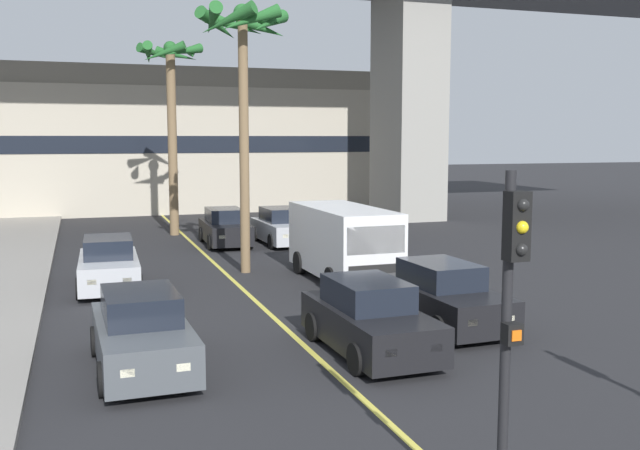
% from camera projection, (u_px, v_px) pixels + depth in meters
% --- Properties ---
extents(lane_stripe_center, '(0.14, 56.00, 0.01)m').
position_uv_depth(lane_stripe_center, '(226.00, 274.00, 24.23)').
color(lane_stripe_center, '#DBCC4C').
rests_on(lane_stripe_center, ground).
extents(pier_building_backdrop, '(30.52, 8.04, 8.75)m').
position_uv_depth(pier_building_backdrop, '(153.00, 141.00, 45.66)').
color(pier_building_backdrop, '#BCB29E').
rests_on(pier_building_backdrop, ground).
extents(car_queue_front, '(1.93, 4.15, 1.56)m').
position_uv_depth(car_queue_front, '(109.00, 265.00, 21.73)').
color(car_queue_front, '#B7BABF').
rests_on(car_queue_front, ground).
extents(car_queue_second, '(1.91, 4.14, 1.56)m').
position_uv_depth(car_queue_second, '(225.00, 228.00, 30.66)').
color(car_queue_second, black).
rests_on(car_queue_second, ground).
extents(car_queue_third, '(1.91, 4.14, 1.56)m').
position_uv_depth(car_queue_third, '(369.00, 319.00, 15.27)').
color(car_queue_third, black).
rests_on(car_queue_third, ground).
extents(car_queue_fourth, '(1.95, 4.16, 1.56)m').
position_uv_depth(car_queue_fourth, '(443.00, 297.00, 17.42)').
color(car_queue_fourth, black).
rests_on(car_queue_fourth, ground).
extents(car_queue_fifth, '(1.93, 4.15, 1.56)m').
position_uv_depth(car_queue_fifth, '(281.00, 227.00, 30.92)').
color(car_queue_fifth, '#B7BABF').
rests_on(car_queue_fifth, ground).
extents(car_queue_sixth, '(1.92, 4.15, 1.56)m').
position_uv_depth(car_queue_sixth, '(142.00, 334.00, 14.14)').
color(car_queue_sixth, '#4C5156').
rests_on(car_queue_sixth, ground).
extents(delivery_van, '(2.23, 5.28, 2.36)m').
position_uv_depth(delivery_van, '(343.00, 241.00, 22.91)').
color(delivery_van, white).
rests_on(delivery_van, ground).
extents(traffic_light_median_near, '(0.24, 0.37, 4.20)m').
position_uv_depth(traffic_light_median_near, '(510.00, 305.00, 7.96)').
color(traffic_light_median_near, black).
rests_on(traffic_light_median_near, ground).
extents(palm_tree_near_median, '(2.98, 3.09, 8.93)m').
position_uv_depth(palm_tree_near_median, '(171.00, 88.00, 33.07)').
color(palm_tree_near_median, brown).
rests_on(palm_tree_near_median, ground).
extents(palm_tree_mid_median, '(3.15, 3.16, 8.89)m').
position_uv_depth(palm_tree_mid_median, '(243.00, 49.00, 23.60)').
color(palm_tree_mid_median, brown).
rests_on(palm_tree_mid_median, ground).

